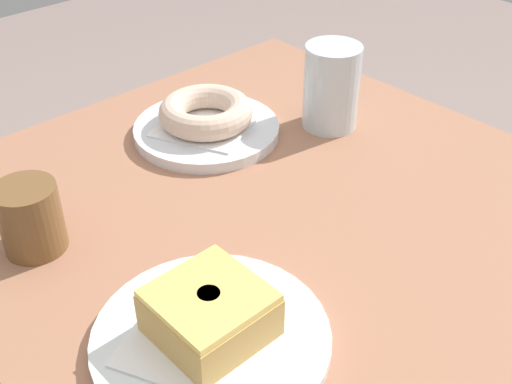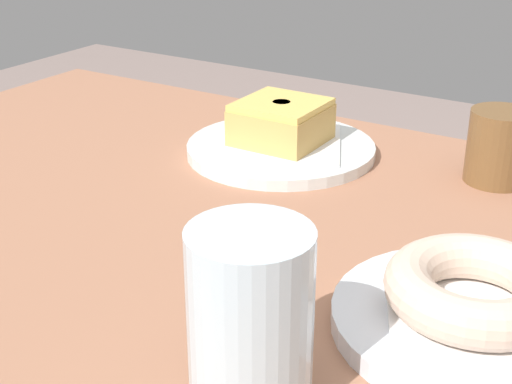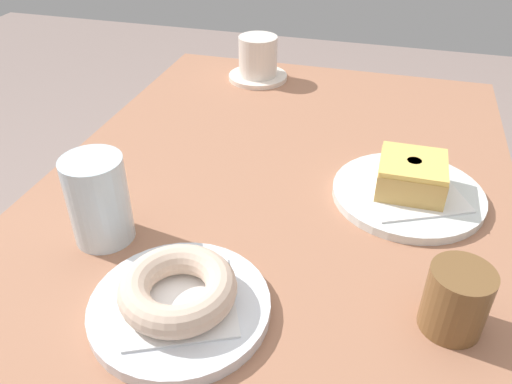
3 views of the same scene
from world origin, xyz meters
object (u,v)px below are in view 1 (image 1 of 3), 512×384
(plate_glazed_square, at_px, (209,336))
(sugar_jar, at_px, (30,218))
(donut_glazed_square, at_px, (207,310))
(water_glass, at_px, (331,87))
(donut_sugar_ring, at_px, (206,112))
(plate_sugar_ring, at_px, (207,130))

(plate_glazed_square, distance_m, sugar_jar, 0.23)
(donut_glazed_square, height_order, sugar_jar, sugar_jar)
(donut_glazed_square, height_order, water_glass, water_glass)
(donut_sugar_ring, relative_size, plate_glazed_square, 0.59)
(sugar_jar, bearing_deg, water_glass, 85.43)
(donut_sugar_ring, height_order, water_glass, water_glass)
(plate_glazed_square, height_order, water_glass, water_glass)
(donut_glazed_square, bearing_deg, plate_sugar_ring, 141.10)
(plate_sugar_ring, xyz_separation_m, water_glass, (0.09, 0.14, 0.05))
(plate_sugar_ring, distance_m, plate_glazed_square, 0.36)
(donut_sugar_ring, height_order, donut_glazed_square, donut_glazed_square)
(donut_sugar_ring, xyz_separation_m, sugar_jar, (0.06, -0.27, 0.00))
(sugar_jar, bearing_deg, plate_glazed_square, 12.66)
(donut_sugar_ring, relative_size, water_glass, 1.09)
(plate_sugar_ring, height_order, water_glass, water_glass)
(plate_sugar_ring, xyz_separation_m, sugar_jar, (0.06, -0.27, 0.03))
(donut_sugar_ring, distance_m, water_glass, 0.17)
(plate_sugar_ring, bearing_deg, donut_sugar_ring, 0.00)
(plate_sugar_ring, distance_m, donut_glazed_square, 0.36)
(plate_sugar_ring, height_order, donut_sugar_ring, donut_sugar_ring)
(plate_sugar_ring, height_order, sugar_jar, sugar_jar)
(donut_glazed_square, bearing_deg, donut_sugar_ring, 141.10)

